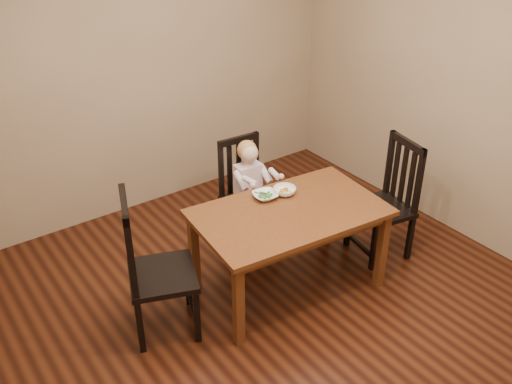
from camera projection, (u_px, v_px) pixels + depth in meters
room at (278, 147)px, 3.71m from camera, size 4.01×4.01×2.71m
dining_table at (289, 220)px, 4.29m from camera, size 1.48×0.98×0.71m
chair_child at (246, 193)px, 4.97m from camera, size 0.43×0.41×0.95m
chair_left at (154, 269)px, 3.91m from camera, size 0.59×0.61×1.10m
chair_right at (387, 201)px, 4.77m from camera, size 0.50×0.52×1.04m
toddler at (249, 183)px, 4.87m from camera, size 0.31×0.38×0.51m
bowl_peas at (265, 196)px, 4.39m from camera, size 0.22×0.22×0.05m
bowl_veg at (285, 191)px, 4.45m from camera, size 0.19×0.19×0.06m
fork at (262, 196)px, 4.35m from camera, size 0.09×0.09×0.04m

